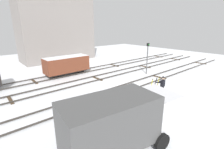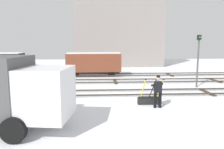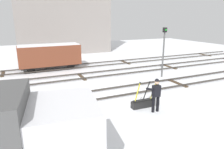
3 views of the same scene
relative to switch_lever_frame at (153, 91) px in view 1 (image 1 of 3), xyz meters
name	(u,v)px [view 1 (image 1 of 3)]	position (x,y,z in m)	size (l,w,h in m)	color
ground_plane	(124,89)	(-1.37, 2.43, -0.25)	(60.00, 60.00, 0.00)	white
track_main_line	(124,88)	(-1.37, 2.43, -0.13)	(44.00, 1.94, 0.18)	#38332D
track_siding_near	(97,78)	(-1.37, 6.82, -0.14)	(44.00, 1.94, 0.18)	#38332D
track_siding_far	(81,71)	(-1.37, 10.46, -0.13)	(44.00, 1.94, 0.18)	#38332D
switch_lever_frame	(153,91)	(0.00, 0.00, 0.00)	(1.45, 0.39, 1.42)	black
rail_worker	(162,84)	(0.28, -0.68, 0.72)	(0.54, 0.67, 1.72)	black
delivery_truck	(124,119)	(-6.96, -3.18, 1.37)	(6.30, 3.05, 2.85)	silver
signal_post	(147,55)	(4.59, 4.35, 2.14)	(0.24, 0.32, 3.90)	#4C4C4C
apartment_building	(56,23)	(0.03, 20.62, 6.18)	(12.37, 5.48, 12.84)	gray
freight_car_far_end	(67,64)	(-3.28, 10.46, 1.10)	(5.38, 2.05, 2.33)	#2D2B28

